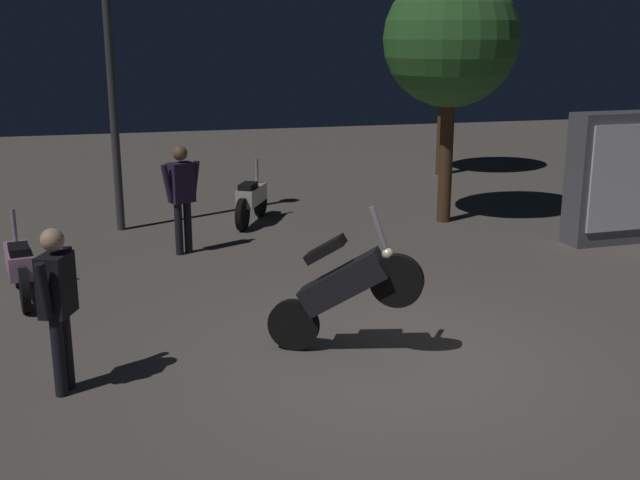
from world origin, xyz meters
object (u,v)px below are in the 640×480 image
Objects in this scene: motorcycle_white_parked_left at (252,199)px; person_rider_beside at (182,190)px; person_bystander_far at (57,297)px; motorcycle_black_foreground at (344,288)px; motorcycle_pink_parked_right at (20,266)px; streetlamp_near at (108,28)px; kiosk_billboard at (617,178)px.

motorcycle_white_parked_left is 0.91× the size of person_rider_beside.
person_rider_beside is 1.04× the size of person_bystander_far.
motorcycle_black_foreground is 4.45m from motorcycle_pink_parked_right.
person_rider_beside reaches higher than motorcycle_black_foreground.
person_bystander_far is (-2.82, -0.20, 0.21)m from motorcycle_black_foreground.
motorcycle_black_foreground reaches higher than person_bystander_far.
kiosk_billboard is at bearing -20.21° from streetlamp_near.
motorcycle_white_parked_left is (0.06, 6.07, -0.31)m from motorcycle_black_foreground.
person_bystander_far is 9.04m from kiosk_billboard.
motorcycle_pink_parked_right is 9.04m from kiosk_billboard.
person_rider_beside is 0.31× the size of streetlamp_near.
person_rider_beside is 6.88m from kiosk_billboard.
motorcycle_black_foreground is at bearing 170.61° from person_rider_beside.
motorcycle_pink_parked_right is at bearing 100.61° from person_rider_beside.
motorcycle_black_foreground is at bearing 28.71° from kiosk_billboard.
motorcycle_pink_parked_right is 0.99× the size of person_rider_beside.
streetlamp_near is at bearing 137.95° from motorcycle_black_foreground.
person_bystander_far is at bearing -177.30° from motorcycle_pink_parked_right.
motorcycle_pink_parked_right is (-3.55, -3.33, 0.00)m from motorcycle_white_parked_left.
motorcycle_black_foreground is at bearing -70.25° from streetlamp_near.
person_rider_beside is at bearing 168.12° from motorcycle_white_parked_left.
person_bystander_far is 6.84m from streetlamp_near.
person_rider_beside is (-1.29, 4.37, 0.25)m from motorcycle_black_foreground.
motorcycle_white_parked_left is at bearing -64.28° from person_rider_beside.
person_bystander_far reaches higher than motorcycle_pink_parked_right.
motorcycle_pink_parked_right is at bearing 159.69° from motorcycle_white_parked_left.
streetlamp_near is 8.55m from kiosk_billboard.
kiosk_billboard is (5.45, -2.75, 0.61)m from motorcycle_white_parked_left.
person_rider_beside is (2.20, 1.63, 0.56)m from motorcycle_pink_parked_right.
motorcycle_white_parked_left is 4.87m from motorcycle_pink_parked_right.
kiosk_billboard is at bearing -96.45° from motorcycle_pink_parked_right.
motorcycle_black_foreground is 0.78× the size of kiosk_billboard.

